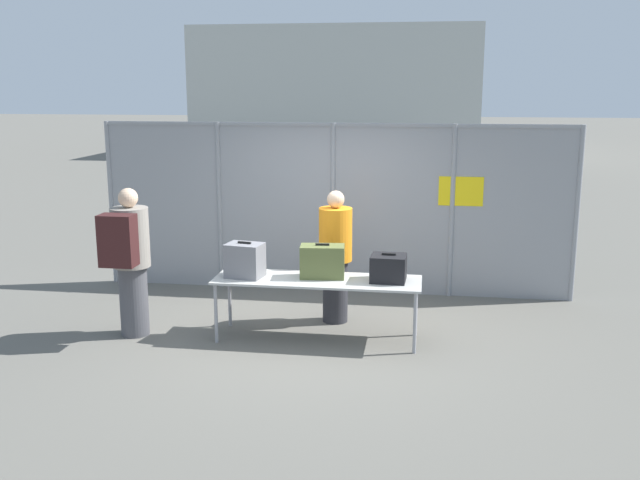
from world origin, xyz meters
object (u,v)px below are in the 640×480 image
object	(u,v)px
suitcase_olive	(322,261)
utility_trailer	(385,236)
inspection_table	(317,283)
suitcase_grey	(245,260)
security_worker_near	(335,255)
suitcase_black	(388,268)
traveler_hooded	(129,257)

from	to	relation	value
suitcase_olive	utility_trailer	bearing A→B (deg)	82.84
inspection_table	suitcase_grey	size ratio (longest dim) A/B	5.22
security_worker_near	suitcase_black	bearing A→B (deg)	130.76
suitcase_grey	traveler_hooded	world-z (taller)	traveler_hooded
security_worker_near	utility_trailer	bearing A→B (deg)	-103.59
inspection_table	suitcase_olive	world-z (taller)	suitcase_olive
suitcase_black	traveler_hooded	size ratio (longest dim) A/B	0.23
suitcase_grey	security_worker_near	distance (m)	1.20
traveler_hooded	security_worker_near	xyz separation A→B (m)	(2.28, 0.90, -0.11)
traveler_hooded	security_worker_near	distance (m)	2.46
inspection_table	traveler_hooded	xyz separation A→B (m)	(-2.16, -0.23, 0.29)
suitcase_grey	utility_trailer	size ratio (longest dim) A/B	0.12
traveler_hooded	utility_trailer	size ratio (longest dim) A/B	0.47
security_worker_near	utility_trailer	size ratio (longest dim) A/B	0.44
inspection_table	security_worker_near	bearing A→B (deg)	79.57
suitcase_grey	suitcase_black	size ratio (longest dim) A/B	1.12
suitcase_olive	traveler_hooded	xyz separation A→B (m)	(-2.21, -0.31, 0.05)
inspection_table	suitcase_grey	distance (m)	0.88
inspection_table	suitcase_grey	world-z (taller)	suitcase_grey
suitcase_black	utility_trailer	world-z (taller)	suitcase_black
inspection_table	suitcase_olive	distance (m)	0.25
inspection_table	traveler_hooded	bearing A→B (deg)	-174.01
suitcase_black	traveler_hooded	distance (m)	2.98
inspection_table	suitcase_olive	size ratio (longest dim) A/B	4.48
traveler_hooded	utility_trailer	world-z (taller)	traveler_hooded
security_worker_near	suitcase_olive	bearing A→B (deg)	76.13
suitcase_olive	security_worker_near	distance (m)	0.60
suitcase_olive	traveler_hooded	world-z (taller)	traveler_hooded
suitcase_olive	security_worker_near	xyz separation A→B (m)	(0.08, 0.59, -0.06)
suitcase_olive	utility_trailer	xyz separation A→B (m)	(0.50, 3.95, -0.51)
inspection_table	utility_trailer	distance (m)	4.07
suitcase_black	traveler_hooded	bearing A→B (deg)	-174.95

